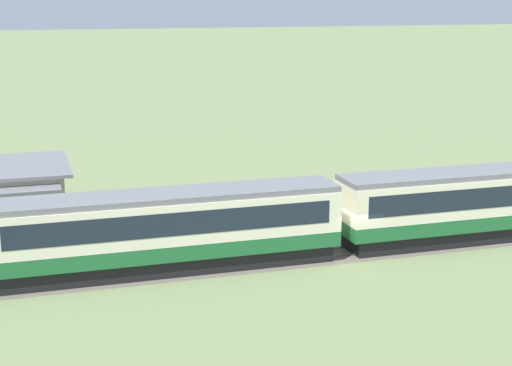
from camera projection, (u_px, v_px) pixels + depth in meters
name	position (u px, v px, depth m)	size (l,w,h in m)	color
ground_plane	(353.00, 255.00, 42.55)	(600.00, 600.00, 0.00)	#707F51
passenger_train	(342.00, 212.00, 42.51)	(73.43, 3.08, 4.11)	#1E6033
railway_track	(511.00, 235.00, 46.14)	(128.82, 3.60, 0.04)	#665B51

